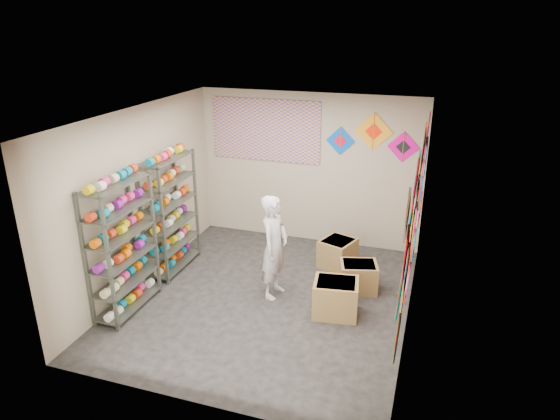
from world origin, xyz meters
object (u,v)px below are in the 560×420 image
(shopkeeper, at_px, (274,247))
(carton_b, at_px, (358,277))
(shelf_rack_back, at_px, (171,214))
(shelf_rack_front, at_px, (122,248))
(carton_c, at_px, (337,253))
(carton_a, at_px, (336,298))

(shopkeeper, relative_size, carton_b, 2.87)
(shelf_rack_back, xyz_separation_m, carton_b, (3.00, 0.21, -0.73))
(shelf_rack_front, xyz_separation_m, carton_c, (2.54, 2.19, -0.72))
(shelf_rack_back, xyz_separation_m, carton_a, (2.81, -0.53, -0.70))
(carton_a, relative_size, carton_b, 1.11)
(shopkeeper, bearing_deg, carton_c, -24.20)
(shelf_rack_front, distance_m, shelf_rack_back, 1.30)
(shelf_rack_back, bearing_deg, carton_a, -10.71)
(shelf_rack_back, relative_size, carton_b, 3.50)
(shelf_rack_front, bearing_deg, carton_a, 15.26)
(shopkeeper, relative_size, carton_c, 2.91)
(shopkeeper, distance_m, carton_b, 1.38)
(carton_b, bearing_deg, shopkeeper, -171.70)
(shelf_rack_front, distance_m, carton_c, 3.43)
(carton_b, xyz_separation_m, carton_c, (-0.46, 0.68, 0.01))
(carton_c, bearing_deg, shopkeeper, -100.58)
(shelf_rack_back, height_order, carton_a, shelf_rack_back)
(shelf_rack_front, bearing_deg, shopkeeper, 28.52)
(shelf_rack_front, relative_size, carton_c, 3.55)
(shelf_rack_back, bearing_deg, carton_c, 19.31)
(carton_a, distance_m, carton_b, 0.77)
(carton_a, distance_m, carton_c, 1.45)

